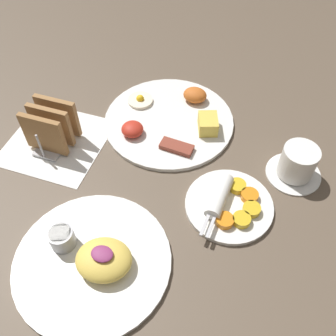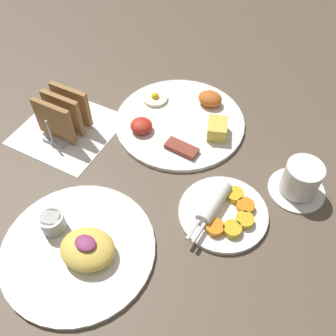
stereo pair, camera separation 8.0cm
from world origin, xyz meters
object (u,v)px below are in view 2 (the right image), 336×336
Objects in this scene: plate_breakfast at (182,120)px; plate_condiments at (223,212)px; plate_foreground at (79,247)px; coffee_cup at (301,180)px; toast_rack at (63,114)px.

plate_condiments is (0.19, -0.20, 0.00)m from plate_breakfast.
plate_breakfast is 0.40m from plate_foreground.
plate_condiments is 0.65× the size of plate_foreground.
plate_condiments is 0.29m from plate_foreground.
plate_foreground is at bearing -92.45° from plate_breakfast.
plate_condiments is at bearing -46.01° from plate_breakfast.
plate_foreground is at bearing -134.65° from coffee_cup.
plate_breakfast is 2.65× the size of coffee_cup.
toast_rack is (-0.43, 0.05, 0.04)m from plate_condiments.
plate_foreground is 2.43× the size of coffee_cup.
plate_foreground is (-0.21, -0.20, 0.00)m from plate_condiments.
plate_condiments is 0.18m from coffee_cup.
plate_condiments is at bearing -6.52° from toast_rack.
plate_condiments is 1.63× the size of toast_rack.
toast_rack is 0.97× the size of coffee_cup.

